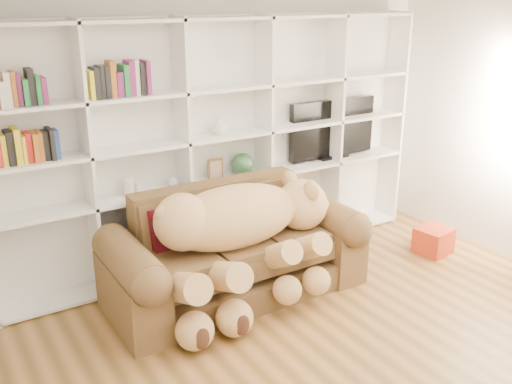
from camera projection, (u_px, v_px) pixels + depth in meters
floor at (385, 380)px, 4.02m from camera, size 5.00×5.00×0.00m
wall_back at (215, 126)px, 5.58m from camera, size 5.00×0.02×2.70m
bookshelf at (199, 136)px, 5.37m from camera, size 4.43×0.35×2.40m
sofa at (234, 256)px, 5.10m from camera, size 2.28×0.99×0.96m
teddy_bear at (241, 231)px, 4.82m from camera, size 1.83×0.97×1.06m
throw_pillow at (171, 229)px, 4.86m from camera, size 0.41×0.25×0.41m
gift_box at (433, 241)px, 5.96m from camera, size 0.38×0.36×0.27m
tv at (332, 129)px, 6.20m from camera, size 1.09×0.18×0.64m
picture_frame at (215, 169)px, 5.49m from camera, size 0.17×0.03×0.21m
green_vase at (243, 164)px, 5.65m from camera, size 0.23×0.23×0.23m
figurine_tall at (129, 187)px, 5.07m from camera, size 0.12×0.12×0.18m
figurine_short at (138, 189)px, 5.12m from camera, size 0.07×0.07×0.11m
snow_globe at (173, 182)px, 5.29m from camera, size 0.10×0.10×0.10m
shelf_vase at (219, 126)px, 5.38m from camera, size 0.20×0.20×0.17m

